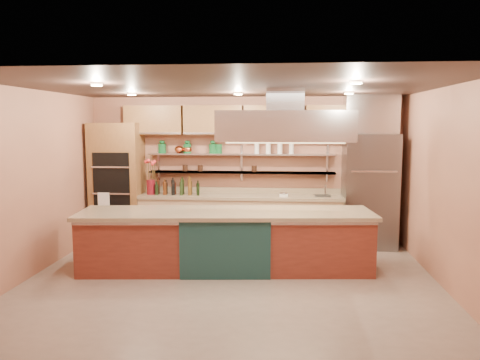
# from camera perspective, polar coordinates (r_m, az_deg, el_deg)

# --- Properties ---
(floor) EXTENTS (6.00, 5.00, 0.02)m
(floor) POSITION_cam_1_polar(r_m,az_deg,el_deg) (7.01, -1.14, -12.25)
(floor) COLOR gray
(floor) RESTS_ON ground
(ceiling) EXTENTS (6.00, 5.00, 0.02)m
(ceiling) POSITION_cam_1_polar(r_m,az_deg,el_deg) (6.64, -1.19, 11.32)
(ceiling) COLOR black
(ceiling) RESTS_ON wall_back
(wall_back) EXTENTS (6.00, 0.04, 2.80)m
(wall_back) POSITION_cam_1_polar(r_m,az_deg,el_deg) (9.15, 0.53, 1.34)
(wall_back) COLOR #A3674D
(wall_back) RESTS_ON floor
(wall_front) EXTENTS (6.00, 0.04, 2.80)m
(wall_front) POSITION_cam_1_polar(r_m,az_deg,el_deg) (4.24, -4.83, -5.24)
(wall_front) COLOR #A3674D
(wall_front) RESTS_ON floor
(wall_left) EXTENTS (0.04, 5.00, 2.80)m
(wall_left) POSITION_cam_1_polar(r_m,az_deg,el_deg) (7.61, -24.24, -0.41)
(wall_left) COLOR #A3674D
(wall_left) RESTS_ON floor
(wall_right) EXTENTS (0.04, 5.00, 2.80)m
(wall_right) POSITION_cam_1_polar(r_m,az_deg,el_deg) (7.02, 23.97, -0.97)
(wall_right) COLOR #A3674D
(wall_right) RESTS_ON floor
(oven_stack) EXTENTS (0.95, 0.64, 2.30)m
(oven_stack) POSITION_cam_1_polar(r_m,az_deg,el_deg) (9.38, -14.72, -0.29)
(oven_stack) COLOR brown
(oven_stack) RESTS_ON floor
(refrigerator) EXTENTS (0.95, 0.72, 2.10)m
(refrigerator) POSITION_cam_1_polar(r_m,az_deg,el_deg) (8.96, 15.50, -1.29)
(refrigerator) COLOR slate
(refrigerator) RESTS_ON floor
(back_counter) EXTENTS (3.84, 0.64, 0.93)m
(back_counter) POSITION_cam_1_polar(r_m,az_deg,el_deg) (9.00, 0.05, -4.78)
(back_counter) COLOR tan
(back_counter) RESTS_ON floor
(wall_shelf_lower) EXTENTS (3.60, 0.26, 0.03)m
(wall_shelf_lower) POSITION_cam_1_polar(r_m,az_deg,el_deg) (9.03, 0.14, 0.95)
(wall_shelf_lower) COLOR silver
(wall_shelf_lower) RESTS_ON wall_back
(wall_shelf_upper) EXTENTS (3.60, 0.26, 0.03)m
(wall_shelf_upper) POSITION_cam_1_polar(r_m,az_deg,el_deg) (9.00, 0.14, 3.16)
(wall_shelf_upper) COLOR silver
(wall_shelf_upper) RESTS_ON wall_back
(upper_cabinets) EXTENTS (4.60, 0.36, 0.55)m
(upper_cabinets) POSITION_cam_1_polar(r_m,az_deg,el_deg) (8.93, 0.44, 7.30)
(upper_cabinets) COLOR brown
(upper_cabinets) RESTS_ON wall_back
(range_hood) EXTENTS (2.00, 1.00, 0.45)m
(range_hood) POSITION_cam_1_polar(r_m,az_deg,el_deg) (7.11, 5.49, 6.56)
(range_hood) COLOR silver
(range_hood) RESTS_ON ceiling
(ceiling_downlights) EXTENTS (4.00, 2.80, 0.02)m
(ceiling_downlights) POSITION_cam_1_polar(r_m,az_deg,el_deg) (6.83, -1.01, 10.94)
(ceiling_downlights) COLOR #FFE5A5
(ceiling_downlights) RESTS_ON ceiling
(island) EXTENTS (4.53, 1.37, 0.93)m
(island) POSITION_cam_1_polar(r_m,az_deg,el_deg) (7.39, -1.72, -7.38)
(island) COLOR maroon
(island) RESTS_ON floor
(flower_vase) EXTENTS (0.21, 0.21, 0.28)m
(flower_vase) POSITION_cam_1_polar(r_m,az_deg,el_deg) (9.16, -10.81, -0.84)
(flower_vase) COLOR maroon
(flower_vase) RESTS_ON back_counter
(oil_bottle_cluster) EXTENTS (0.96, 0.55, 0.30)m
(oil_bottle_cluster) POSITION_cam_1_polar(r_m,az_deg,el_deg) (9.03, -7.60, -0.85)
(oil_bottle_cluster) COLOR black
(oil_bottle_cluster) RESTS_ON back_counter
(kitchen_scale) EXTENTS (0.19, 0.17, 0.09)m
(kitchen_scale) POSITION_cam_1_polar(r_m,az_deg,el_deg) (8.83, 5.35, -1.68)
(kitchen_scale) COLOR silver
(kitchen_scale) RESTS_ON back_counter
(bar_faucet) EXTENTS (0.04, 0.04, 0.22)m
(bar_faucet) POSITION_cam_1_polar(r_m,az_deg,el_deg) (8.96, 10.35, -1.22)
(bar_faucet) COLOR silver
(bar_faucet) RESTS_ON back_counter
(copper_kettle) EXTENTS (0.23, 0.23, 0.14)m
(copper_kettle) POSITION_cam_1_polar(r_m,az_deg,el_deg) (9.18, -7.43, 3.72)
(copper_kettle) COLOR #BC512B
(copper_kettle) RESTS_ON wall_shelf_upper
(green_canister) EXTENTS (0.18, 0.18, 0.18)m
(green_canister) POSITION_cam_1_polar(r_m,az_deg,el_deg) (9.05, -2.67, 3.82)
(green_canister) COLOR #104E23
(green_canister) RESTS_ON wall_shelf_upper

